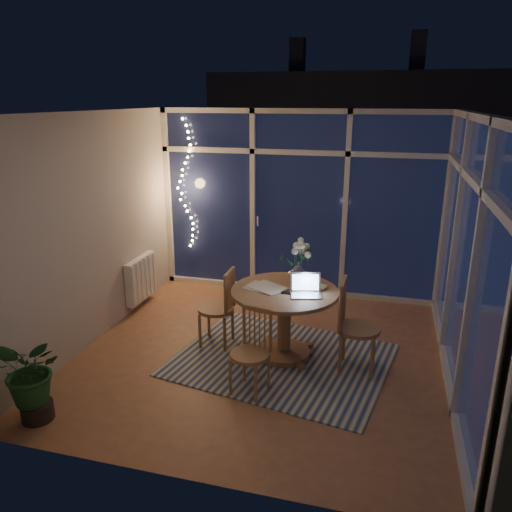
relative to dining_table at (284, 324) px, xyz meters
name	(u,v)px	position (x,y,z in m)	size (l,w,h in m)	color
floor	(263,355)	(-0.22, -0.03, -0.39)	(4.00, 4.00, 0.00)	#8D5C3D
ceiling	(264,112)	(-0.22, -0.03, 2.21)	(4.00, 4.00, 0.00)	white
wall_back	(299,204)	(-0.22, 1.97, 0.91)	(4.00, 0.04, 2.60)	beige
wall_front	(190,323)	(-0.22, -2.03, 0.91)	(4.00, 0.04, 2.60)	beige
wall_left	(93,230)	(-2.22, -0.03, 0.91)	(0.04, 4.00, 2.60)	beige
wall_right	(471,258)	(1.78, -0.03, 0.91)	(0.04, 4.00, 2.60)	beige
window_wall_back	(298,205)	(-0.22, 1.93, 0.91)	(4.00, 0.10, 2.60)	silver
window_wall_right	(466,258)	(1.74, -0.03, 0.91)	(0.10, 4.00, 2.60)	silver
radiator	(141,278)	(-2.16, 0.87, 0.01)	(0.10, 0.70, 0.58)	white
fairy_lights	(186,185)	(-1.87, 1.85, 1.13)	(0.24, 0.10, 1.85)	#FFC066
garden_patio	(348,243)	(0.28, 4.97, -0.45)	(12.00, 6.00, 0.10)	black
garden_fence	(329,190)	(-0.22, 5.47, 0.51)	(11.00, 0.08, 1.80)	#3D2116
neighbour_roof	(358,120)	(0.08, 8.47, 1.81)	(7.00, 3.00, 2.20)	#31333B
garden_shrubs	(267,234)	(-1.02, 3.37, 0.06)	(0.90, 0.90, 0.90)	black
rug	(282,359)	(0.00, -0.10, -0.38)	(2.21, 1.77, 0.01)	beige
dining_table	(284,324)	(0.00, 0.00, 0.00)	(1.15, 1.15, 0.78)	#8F5F40
chair_left	(216,307)	(-0.81, 0.07, 0.07)	(0.43, 0.43, 0.93)	#8F5F40
chair_right	(359,327)	(0.80, -0.10, 0.11)	(0.46, 0.46, 1.00)	#8F5F40
chair_front	(250,353)	(-0.17, -0.79, 0.04)	(0.40, 0.40, 0.85)	#8F5F40
laptop	(306,285)	(0.25, -0.10, 0.51)	(0.31, 0.27, 0.23)	silver
flower_vase	(298,273)	(0.09, 0.29, 0.50)	(0.20, 0.20, 0.21)	white
bowl	(321,287)	(0.36, 0.13, 0.41)	(0.15, 0.15, 0.04)	white
newspapers	(265,287)	(-0.21, 0.00, 0.40)	(0.38, 0.29, 0.01)	silver
phone	(287,293)	(0.04, -0.09, 0.40)	(0.12, 0.06, 0.01)	black
potted_plant	(33,381)	(-1.87, -1.68, -0.01)	(0.54, 0.47, 0.76)	#1B4D26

